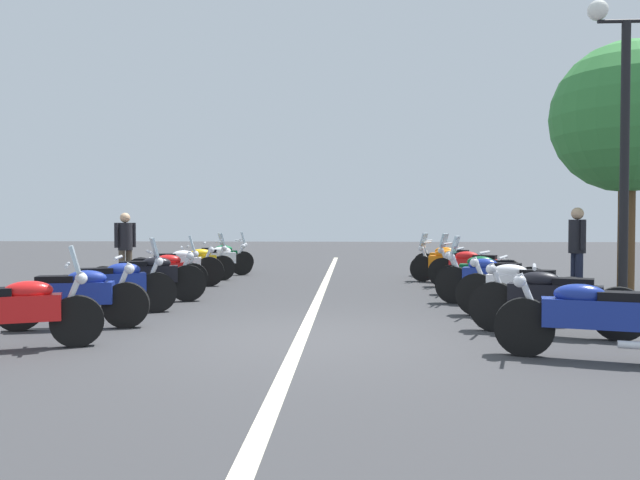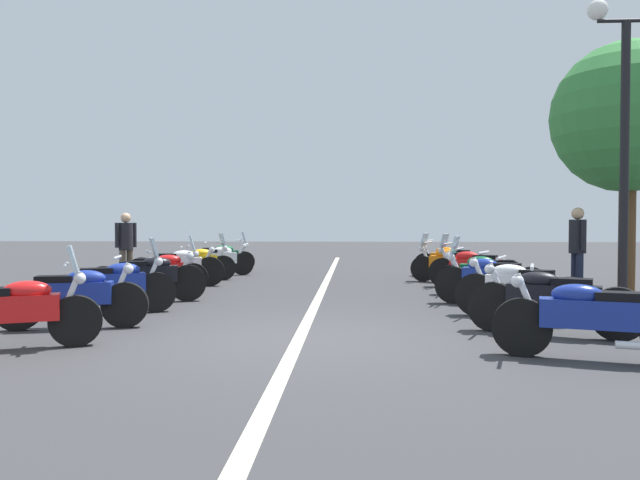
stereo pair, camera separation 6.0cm
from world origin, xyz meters
name	(u,v)px [view 1 (the left image)]	position (x,y,z in m)	size (l,w,h in m)	color
ground_plane	(301,339)	(0.00, 0.00, 0.00)	(80.00, 80.00, 0.00)	#38383A
lane_centre_stripe	(322,291)	(5.31, 0.00, 0.00)	(25.17, 0.16, 0.01)	beige
motorcycle_left_row_0	(14,311)	(-0.86, 3.19, 0.46)	(0.98, 1.88, 1.19)	black
motorcycle_left_row_1	(75,296)	(0.52, 3.14, 0.45)	(0.74, 2.00, 1.00)	black
motorcycle_left_row_2	(114,285)	(1.85, 3.13, 0.47)	(1.02, 1.89, 1.22)	black
motorcycle_left_row_3	(147,277)	(3.32, 3.09, 0.47)	(0.87, 2.11, 1.02)	black
motorcycle_left_row_4	(161,271)	(4.70, 3.29, 0.46)	(0.74, 1.97, 1.20)	black
motorcycle_left_row_5	(176,266)	(6.05, 3.36, 0.47)	(0.73, 2.19, 1.02)	black
motorcycle_left_row_6	(195,263)	(7.37, 3.27, 0.46)	(1.04, 1.95, 1.21)	black
motorcycle_left_row_7	(216,259)	(8.92, 3.10, 0.45)	(0.97, 2.00, 0.99)	black
motorcycle_left_row_8	(219,257)	(10.18, 3.30, 0.46)	(0.81, 2.11, 1.20)	black
motorcycle_right_row_0	(596,318)	(-1.04, -3.20, 0.46)	(0.90, 2.06, 1.00)	black
motorcycle_right_row_1	(553,300)	(0.37, -3.22, 0.47)	(1.03, 2.05, 1.01)	black
motorcycle_right_row_2	(521,288)	(1.74, -3.20, 0.46)	(1.04, 1.88, 1.01)	black
motorcycle_right_row_3	(492,279)	(3.24, -3.11, 0.48)	(0.95, 1.98, 1.23)	black
motorcycle_right_row_4	(489,274)	(4.61, -3.36, 0.45)	(0.92, 2.08, 0.98)	black
motorcycle_right_row_5	(473,267)	(6.00, -3.34, 0.47)	(1.08, 1.96, 1.22)	black
motorcycle_right_row_6	(451,264)	(7.31, -3.06, 0.47)	(1.05, 1.99, 1.21)	black
motorcycle_right_row_7	(450,260)	(8.89, -3.30, 0.46)	(1.04, 1.96, 1.00)	black
street_lamp_twin_globe	(625,101)	(2.46, -5.02, 3.41)	(0.32, 1.22, 5.02)	black
bystander_0	(125,243)	(5.98, 4.51, 0.99)	(0.43, 0.37, 1.69)	brown
bystander_1	(577,245)	(4.45, -5.01, 1.03)	(0.53, 0.32, 1.76)	#1E2338
roadside_tree_0	(628,118)	(4.87, -6.13, 3.54)	(2.99, 2.99, 5.06)	brown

